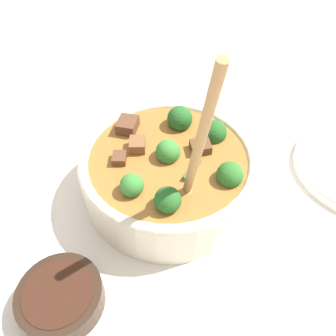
# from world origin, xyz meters

# --- Properties ---
(ground_plane) EXTENTS (4.00, 4.00, 0.00)m
(ground_plane) POSITION_xyz_m (0.00, 0.00, 0.00)
(ground_plane) COLOR silver
(stew_bowl) EXTENTS (0.27, 0.27, 0.30)m
(stew_bowl) POSITION_xyz_m (0.00, 0.00, 0.05)
(stew_bowl) COLOR beige
(stew_bowl) RESTS_ON ground_plane
(condiment_bowl) EXTENTS (0.11, 0.11, 0.04)m
(condiment_bowl) POSITION_xyz_m (0.14, -0.18, 0.02)
(condiment_bowl) COLOR black
(condiment_bowl) RESTS_ON ground_plane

